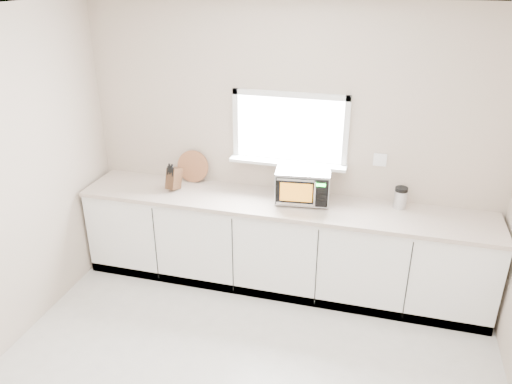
% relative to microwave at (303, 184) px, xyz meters
% --- Properties ---
extents(back_wall, '(4.00, 0.17, 2.70)m').
position_rel_microwave_xyz_m(back_wall, '(-0.18, 0.21, 0.28)').
color(back_wall, '#B8A692').
rests_on(back_wall, ground).
extents(cabinets, '(3.92, 0.60, 0.88)m').
position_rel_microwave_xyz_m(cabinets, '(-0.18, -0.09, -0.65)').
color(cabinets, white).
rests_on(cabinets, ground).
extents(countertop, '(3.92, 0.64, 0.04)m').
position_rel_microwave_xyz_m(countertop, '(-0.18, -0.10, -0.19)').
color(countertop, beige).
rests_on(countertop, cabinets).
extents(microwave, '(0.53, 0.44, 0.32)m').
position_rel_microwave_xyz_m(microwave, '(0.00, 0.00, 0.00)').
color(microwave, black).
rests_on(microwave, countertop).
extents(knife_block, '(0.13, 0.21, 0.29)m').
position_rel_microwave_xyz_m(knife_block, '(-1.27, -0.09, -0.04)').
color(knife_block, '#4B2E1B').
rests_on(knife_block, countertop).
extents(cutting_board, '(0.33, 0.08, 0.33)m').
position_rel_microwave_xyz_m(cutting_board, '(-1.16, 0.15, -0.00)').
color(cutting_board, '#A76D40').
rests_on(cutting_board, countertop).
extents(coffee_grinder, '(0.15, 0.15, 0.21)m').
position_rel_microwave_xyz_m(coffee_grinder, '(0.89, 0.08, -0.06)').
color(coffee_grinder, '#BABDC2').
rests_on(coffee_grinder, countertop).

